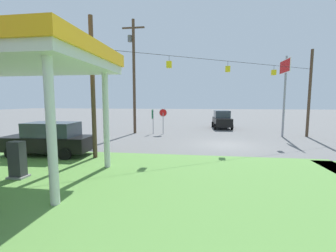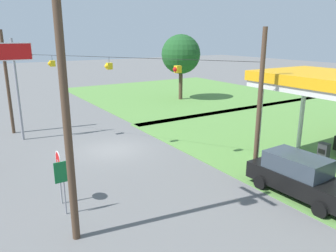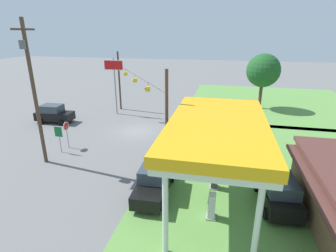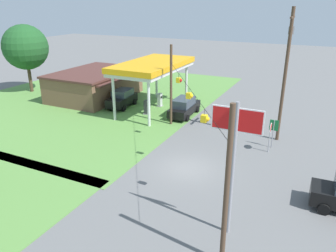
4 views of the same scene
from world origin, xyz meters
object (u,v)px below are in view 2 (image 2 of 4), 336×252
object	(u,v)px
fuel_pump_near	(323,157)
stop_sign_roadside	(59,166)
route_sign	(63,177)
tree_west_verge	(181,54)
car_at_pumps_front	(300,176)
utility_pole_main	(63,73)
stop_sign_overhead	(15,68)

from	to	relation	value
fuel_pump_near	stop_sign_roadside	world-z (taller)	stop_sign_roadside
stop_sign_roadside	route_sign	distance (m)	1.06
fuel_pump_near	tree_west_verge	distance (m)	22.68
car_at_pumps_front	tree_west_verge	world-z (taller)	tree_west_verge
car_at_pumps_front	utility_pole_main	bearing A→B (deg)	-104.83
car_at_pumps_front	tree_west_verge	distance (m)	24.97
fuel_pump_near	utility_pole_main	distance (m)	14.78
utility_pole_main	route_sign	bearing A→B (deg)	175.34
car_at_pumps_front	utility_pole_main	distance (m)	11.38
route_sign	utility_pole_main	xyz separation A→B (m)	(1.92, -0.16, 4.44)
car_at_pumps_front	stop_sign_overhead	distance (m)	19.22
utility_pole_main	stop_sign_roadside	bearing A→B (deg)	175.23
fuel_pump_near	stop_sign_roadside	bearing A→B (deg)	-106.24
stop_sign_roadside	route_sign	world-z (taller)	stop_sign_roadside
tree_west_verge	fuel_pump_near	bearing A→B (deg)	-13.33
tree_west_verge	car_at_pumps_front	bearing A→B (deg)	-21.33
car_at_pumps_front	route_sign	world-z (taller)	route_sign
stop_sign_overhead	tree_west_verge	size ratio (longest dim) A/B	0.96
car_at_pumps_front	tree_west_verge	size ratio (longest dim) A/B	0.69
stop_sign_roadside	tree_west_verge	size ratio (longest dim) A/B	0.33
stop_sign_roadside	tree_west_verge	world-z (taller)	tree_west_verge
car_at_pumps_front	stop_sign_roadside	xyz separation A→B (m)	(-5.22, -9.65, 0.81)
fuel_pump_near	stop_sign_roadside	distance (m)	14.08
fuel_pump_near	tree_west_verge	size ratio (longest dim) A/B	0.21
car_at_pumps_front	route_sign	xyz separation A→B (m)	(-4.17, -9.74, 0.71)
fuel_pump_near	tree_west_verge	world-z (taller)	tree_west_verge
stop_sign_overhead	tree_west_verge	bearing A→B (deg)	110.12
car_at_pumps_front	utility_pole_main	size ratio (longest dim) A/B	0.47
car_at_pumps_front	stop_sign_overhead	world-z (taller)	stop_sign_overhead
fuel_pump_near	stop_sign_overhead	world-z (taller)	stop_sign_overhead
stop_sign_roadside	tree_west_verge	bearing A→B (deg)	-46.41
fuel_pump_near	route_sign	distance (m)	13.90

